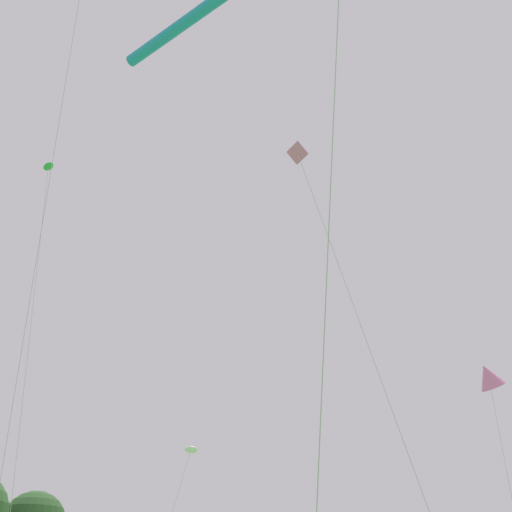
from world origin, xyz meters
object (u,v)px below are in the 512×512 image
at_px(small_kite_tiny_distant, 191,451).
at_px(small_kite_stunt_black, 310,187).
at_px(small_kite_triangle_green, 71,49).
at_px(small_kite_delta_white, 488,376).
at_px(small_kite_box_yellow, 47,178).

bearing_deg(small_kite_tiny_distant, small_kite_stunt_black, 158.77).
bearing_deg(small_kite_tiny_distant, small_kite_triangle_green, 131.71).
distance_m(small_kite_delta_white, small_kite_triangle_green, 23.74).
distance_m(small_kite_box_yellow, small_kite_stunt_black, 16.53).
distance_m(small_kite_box_yellow, small_kite_triangle_green, 10.94).
relative_size(small_kite_box_yellow, small_kite_stunt_black, 1.31).
xyz_separation_m(small_kite_tiny_distant, small_kite_stunt_black, (-5.46, -17.73, 5.53)).
bearing_deg(small_kite_triangle_green, small_kite_delta_white, -84.62).
relative_size(small_kite_stunt_black, small_kite_triangle_green, 0.73).
bearing_deg(small_kite_tiny_distant, small_kite_box_yellow, 104.10).
xyz_separation_m(small_kite_box_yellow, small_kite_delta_white, (19.93, -10.65, -10.03)).
height_order(small_kite_tiny_distant, small_kite_stunt_black, small_kite_stunt_black).
bearing_deg(small_kite_delta_white, small_kite_box_yellow, -120.04).
bearing_deg(small_kite_box_yellow, small_kite_triangle_green, 168.21).
distance_m(small_kite_box_yellow, small_kite_delta_white, 24.72).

